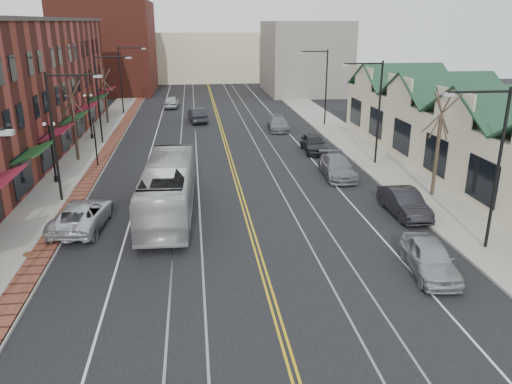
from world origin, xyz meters
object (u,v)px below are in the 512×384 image
object	(u,v)px
transit_bus	(168,188)
parked_car_c	(337,167)
parked_car_a	(430,258)
parked_car_b	(404,203)
parked_car_d	(314,143)
parked_suv	(82,215)

from	to	relation	value
transit_bus	parked_car_c	distance (m)	13.54
transit_bus	parked_car_a	size ratio (longest dim) A/B	2.56
parked_car_a	parked_car_b	size ratio (longest dim) A/B	0.96
parked_car_a	parked_car_c	xyz separation A→B (m)	(0.00, 15.10, -0.01)
parked_car_a	parked_car_c	world-z (taller)	parked_car_a
parked_car_b	parked_car_c	world-z (taller)	parked_car_b
parked_car_b	parked_car_c	distance (m)	8.16
parked_car_c	parked_car_d	xyz separation A→B (m)	(0.00, 7.49, 0.02)
parked_car_a	parked_car_c	bearing A→B (deg)	97.08
parked_car_d	parked_car_a	bearing A→B (deg)	-88.22
parked_suv	parked_car_a	xyz separation A→B (m)	(16.80, -7.47, 0.01)
parked_car_b	parked_car_c	bearing A→B (deg)	101.52
parked_car_a	parked_car_b	bearing A→B (deg)	82.93
transit_bus	parked_car_a	world-z (taller)	transit_bus
parked_suv	parked_car_c	bearing A→B (deg)	-149.87
parked_car_c	parked_car_b	bearing A→B (deg)	-74.14
parked_suv	parked_car_c	xyz separation A→B (m)	(16.80, 7.63, -0.01)
parked_suv	parked_car_b	world-z (taller)	parked_car_b
parked_car_b	parked_car_a	bearing A→B (deg)	-105.37
parked_suv	parked_car_a	bearing A→B (deg)	161.73
parked_car_c	parked_suv	bearing A→B (deg)	-152.46
transit_bus	parked_car_d	bearing A→B (deg)	-129.63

